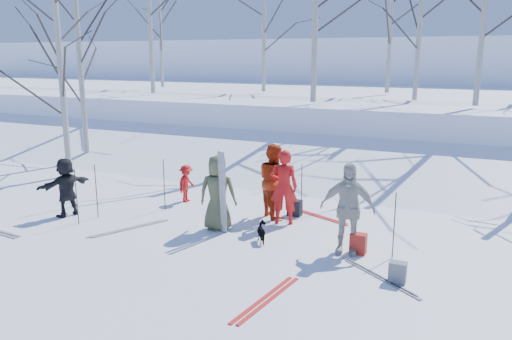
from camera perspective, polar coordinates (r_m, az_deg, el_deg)
The scene contains 35 objects.
ground at distance 10.78m, azimuth -3.35°, elevation -8.39°, with size 120.00×120.00×0.00m, color white.
snow_ramp at distance 16.97m, azimuth 7.73°, elevation 0.01°, with size 70.00×9.50×1.40m, color white.
snow_plateau at distance 26.45m, azimuth 14.17°, elevation 6.23°, with size 70.00×18.00×2.20m, color white.
far_hill at distance 47.13m, azimuth 19.05°, elevation 9.94°, with size 90.00×30.00×6.00m, color white.
skier_olive_center at distance 11.39m, azimuth -4.40°, elevation -2.61°, with size 0.85×0.55×1.74m, color #474D2E.
skier_red_north at distance 11.76m, azimuth 3.20°, elevation -1.96°, with size 0.65×0.43×1.79m, color red.
skier_redor_behind at distance 12.28m, azimuth 2.05°, elevation -1.21°, with size 0.89×0.69×1.83m, color #AF2E0D.
skier_red_seated at distance 13.73m, azimuth -7.96°, elevation -1.53°, with size 0.66×0.38×1.03m, color red.
skier_cream_east at distance 10.14m, azimuth 10.40°, elevation -4.37°, with size 1.10×0.46×1.87m, color beige.
skier_grey_west at distance 13.23m, azimuth -20.88°, elevation -1.83°, with size 1.37×0.44×1.48m, color black.
dog at distance 10.77m, azimuth 0.81°, elevation -7.14°, with size 0.24×0.52×0.44m, color black.
upright_ski_left at distance 11.09m, azimuth -4.02°, elevation -2.61°, with size 0.07×0.02×1.90m, color silver.
upright_ski_right at distance 11.03m, azimuth -3.66°, elevation -2.69°, with size 0.07×0.02×1.90m, color silver.
ski_pair_a at distance 12.62m, azimuth 6.94°, elevation -5.18°, with size 1.83×0.92×0.02m, color red, non-canonical shape.
ski_pair_b at distance 11.99m, azimuth -14.31°, elevation -6.50°, with size 1.01×1.80×0.02m, color silver, non-canonical shape.
ski_pair_d at distance 8.46m, azimuth 1.20°, elevation -14.56°, with size 0.45×1.91×0.02m, color red, non-canonical shape.
ski_pair_e at distance 9.49m, azimuth 13.89°, elevation -11.78°, with size 1.66×1.28×0.02m, color silver, non-canonical shape.
ski_pole_a at distance 10.17m, azimuth 15.51°, elevation -6.17°, with size 0.02×0.02×1.34m, color black.
ski_pole_b at distance 13.06m, azimuth -10.45°, elevation -1.67°, with size 0.02×0.02×1.34m, color black.
ski_pole_c at distance 12.85m, azimuth -17.78°, elevation -2.33°, with size 0.02×0.02×1.34m, color black.
ski_pole_d at distance 13.21m, azimuth -21.30°, elevation -2.18°, with size 0.02×0.02×1.34m, color black.
ski_pole_e at distance 12.37m, azimuth 5.22°, elevation -2.33°, with size 0.02×0.02×1.34m, color black.
ski_pole_f at distance 12.48m, azimuth -19.83°, elevation -2.92°, with size 0.02×0.02×1.34m, color black.
backpack_red at distance 10.39m, azimuth 11.60°, elevation -8.23°, with size 0.32×0.22×0.42m, color #A72419.
backpack_grey at distance 9.31m, azimuth 15.88°, elevation -11.19°, with size 0.30×0.20×0.38m, color slate.
backpack_dark at distance 12.54m, azimuth 4.45°, elevation -4.33°, with size 0.34×0.24×0.40m, color black.
birch_plateau_a at distance 28.65m, azimuth -10.85°, elevation 14.87°, with size 4.49×4.49×5.56m, color silver, non-canonical shape.
birch_plateau_b at distance 24.71m, azimuth 0.91°, elevation 15.28°, with size 4.41×4.41×5.44m, color silver, non-canonical shape.
birch_plateau_c at distance 20.71m, azimuth 18.18°, elevation 15.28°, with size 4.49×4.49×5.56m, color silver, non-canonical shape.
birch_plateau_d at distance 19.26m, azimuth 24.68°, elevation 16.50°, with size 5.20×5.20×6.57m, color silver, non-canonical shape.
birch_plateau_f at distance 19.28m, azimuth 6.82°, elevation 18.48°, with size 5.64×5.64×7.21m, color silver, non-canonical shape.
birch_plateau_h at distance 24.28m, azimuth -12.05°, elevation 16.83°, with size 5.46×5.46×6.95m, color silver, non-canonical shape.
birch_plateau_j at distance 24.73m, azimuth 15.14°, elevation 15.72°, with size 4.93×4.93×6.19m, color silver, non-canonical shape.
birch_edge_a at distance 17.33m, azimuth -21.26°, elevation 8.65°, with size 4.63×4.63×5.76m, color silver, non-canonical shape.
birch_edge_d at distance 19.55m, azimuth -19.33°, elevation 9.65°, with size 4.85×4.85×6.07m, color silver, non-canonical shape.
Camera 1 is at (4.73, -8.86, 3.92)m, focal length 35.00 mm.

